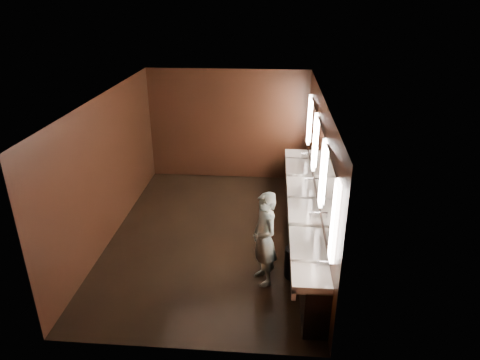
{
  "coord_description": "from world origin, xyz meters",
  "views": [
    {
      "loc": [
        1.12,
        -7.35,
        4.53
      ],
      "look_at": [
        0.54,
        0.0,
        1.24
      ],
      "focal_mm": 32.0,
      "sensor_mm": 36.0,
      "label": 1
    }
  ],
  "objects": [
    {
      "name": "wall_left",
      "position": [
        -2.0,
        0.0,
        1.4
      ],
      "size": [
        0.02,
        6.0,
        2.8
      ],
      "primitive_type": "cube",
      "color": "black",
      "rests_on": "floor"
    },
    {
      "name": "ceiling",
      "position": [
        0.0,
        0.0,
        2.8
      ],
      "size": [
        4.0,
        6.0,
        0.02
      ],
      "primitive_type": "cube",
      "color": "#2D2D2B",
      "rests_on": "wall_back"
    },
    {
      "name": "sink_counter",
      "position": [
        1.79,
        0.0,
        0.5
      ],
      "size": [
        0.55,
        5.4,
        1.01
      ],
      "color": "black",
      "rests_on": "floor"
    },
    {
      "name": "person",
      "position": [
        1.05,
        -1.39,
        0.82
      ],
      "size": [
        0.6,
        0.71,
        1.64
      ],
      "primitive_type": "imported",
      "rotation": [
        0.0,
        0.0,
        -1.15
      ],
      "color": "#90CBD7",
      "rests_on": "floor"
    },
    {
      "name": "floor",
      "position": [
        0.0,
        0.0,
        0.0
      ],
      "size": [
        6.0,
        6.0,
        0.0
      ],
      "primitive_type": "plane",
      "color": "black",
      "rests_on": "ground"
    },
    {
      "name": "wall_right",
      "position": [
        2.0,
        0.0,
        1.4
      ],
      "size": [
        0.02,
        6.0,
        2.8
      ],
      "primitive_type": "cube",
      "color": "black",
      "rests_on": "floor"
    },
    {
      "name": "wall_front",
      "position": [
        0.0,
        -3.0,
        1.4
      ],
      "size": [
        4.0,
        0.02,
        2.8
      ],
      "primitive_type": "cube",
      "color": "black",
      "rests_on": "floor"
    },
    {
      "name": "trash_bin",
      "position": [
        1.58,
        -1.22,
        0.27
      ],
      "size": [
        0.42,
        0.42,
        0.54
      ],
      "primitive_type": "cylinder",
      "rotation": [
        0.0,
        0.0,
        -0.23
      ],
      "color": "black",
      "rests_on": "floor"
    },
    {
      "name": "mirror_band",
      "position": [
        1.98,
        -0.0,
        1.75
      ],
      "size": [
        0.06,
        5.03,
        1.15
      ],
      "color": "white",
      "rests_on": "wall_right"
    },
    {
      "name": "wall_back",
      "position": [
        0.0,
        3.0,
        1.4
      ],
      "size": [
        4.0,
        0.02,
        2.8
      ],
      "primitive_type": "cube",
      "color": "black",
      "rests_on": "floor"
    }
  ]
}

